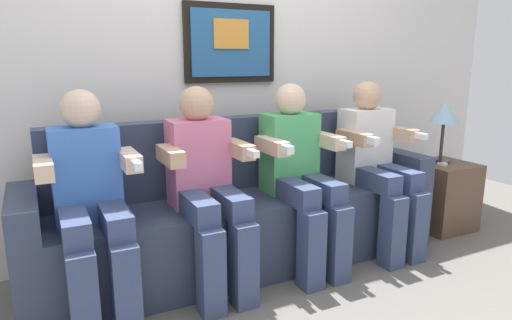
{
  "coord_description": "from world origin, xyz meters",
  "views": [
    {
      "loc": [
        -1.1,
        -2.03,
        1.25
      ],
      "look_at": [
        0.0,
        0.15,
        0.7
      ],
      "focal_mm": 31.46,
      "sensor_mm": 36.0,
      "label": 1
    }
  ],
  "objects": [
    {
      "name": "couch",
      "position": [
        0.0,
        0.33,
        0.31
      ],
      "size": [
        2.5,
        0.58,
        0.9
      ],
      "color": "#333D56",
      "rests_on": "ground_plane"
    },
    {
      "name": "person_leftmost",
      "position": [
        -0.88,
        0.16,
        0.61
      ],
      "size": [
        0.46,
        0.56,
        1.11
      ],
      "color": "#3F72CC",
      "rests_on": "ground_plane"
    },
    {
      "name": "person_right_center",
      "position": [
        0.29,
        0.16,
        0.61
      ],
      "size": [
        0.46,
        0.56,
        1.11
      ],
      "color": "#4CB266",
      "rests_on": "ground_plane"
    },
    {
      "name": "ground_plane",
      "position": [
        0.0,
        0.0,
        0.0
      ],
      "size": [
        6.37,
        6.37,
        0.0
      ],
      "primitive_type": "plane",
      "color": "#66605B"
    },
    {
      "name": "table_lamp",
      "position": [
        1.58,
        0.24,
        0.86
      ],
      "size": [
        0.22,
        0.22,
        0.46
      ],
      "color": "#333338",
      "rests_on": "side_table_right"
    },
    {
      "name": "person_rightmost",
      "position": [
        0.88,
        0.16,
        0.61
      ],
      "size": [
        0.46,
        0.56,
        1.11
      ],
      "color": "white",
      "rests_on": "ground_plane"
    },
    {
      "name": "side_table_right",
      "position": [
        1.6,
        0.22,
        0.25
      ],
      "size": [
        0.4,
        0.4,
        0.5
      ],
      "color": "brown",
      "rests_on": "ground_plane"
    },
    {
      "name": "person_left_center",
      "position": [
        -0.29,
        0.16,
        0.61
      ],
      "size": [
        0.46,
        0.56,
        1.11
      ],
      "color": "pink",
      "rests_on": "ground_plane"
    },
    {
      "name": "back_wall_assembly",
      "position": [
        0.0,
        0.76,
        1.3
      ],
      "size": [
        4.9,
        0.1,
        2.6
      ],
      "color": "silver",
      "rests_on": "ground_plane"
    },
    {
      "name": "spare_remote_on_table",
      "position": [
        1.53,
        0.22,
        0.51
      ],
      "size": [
        0.04,
        0.13,
        0.02
      ],
      "primitive_type": "cube",
      "color": "white",
      "rests_on": "side_table_right"
    }
  ]
}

